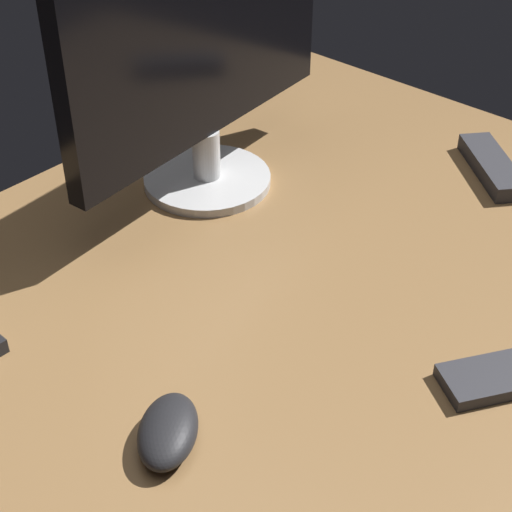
# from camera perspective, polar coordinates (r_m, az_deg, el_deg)

# --- Properties ---
(desk) EXTENTS (1.40, 0.84, 0.02)m
(desk) POSITION_cam_1_polar(r_m,az_deg,el_deg) (0.99, -3.37, -4.50)
(desk) COLOR olive
(desk) RESTS_ON ground
(monitor) EXTENTS (0.50, 0.19, 0.42)m
(monitor) POSITION_cam_1_polar(r_m,az_deg,el_deg) (1.12, -3.85, 15.00)
(monitor) COLOR silver
(monitor) RESTS_ON desk
(computer_mouse) EXTENTS (0.12, 0.11, 0.03)m
(computer_mouse) POSITION_cam_1_polar(r_m,az_deg,el_deg) (0.84, -6.20, -12.10)
(computer_mouse) COLOR black
(computer_mouse) RESTS_ON desk
(tv_remote) EXTENTS (0.15, 0.16, 0.02)m
(tv_remote) POSITION_cam_1_polar(r_m,az_deg,el_deg) (1.29, 16.24, 6.06)
(tv_remote) COLOR #2D2D33
(tv_remote) RESTS_ON desk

